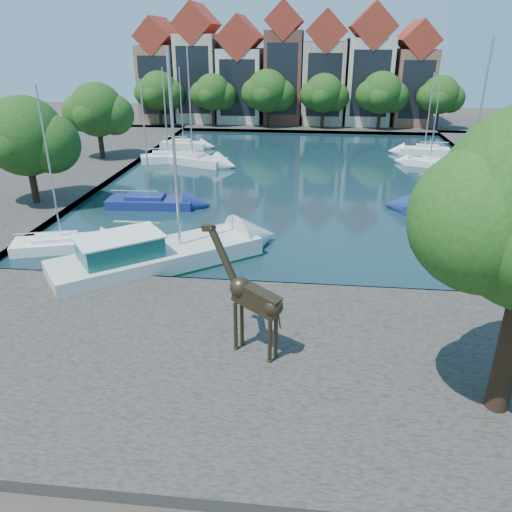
{
  "coord_description": "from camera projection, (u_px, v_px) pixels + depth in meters",
  "views": [
    {
      "loc": [
        0.55,
        -23.96,
        12.54
      ],
      "look_at": [
        -1.87,
        -2.0,
        2.83
      ],
      "focal_mm": 35.0,
      "sensor_mm": 36.0,
      "label": 1
    }
  ],
  "objects": [
    {
      "name": "ground",
      "position": [
        294.0,
        291.0,
        26.91
      ],
      "size": [
        160.0,
        160.0,
        0.0
      ],
      "primitive_type": "plane",
      "color": "#38332B",
      "rests_on": "ground"
    },
    {
      "name": "water_basin",
      "position": [
        304.0,
        177.0,
        48.73
      ],
      "size": [
        38.0,
        50.0,
        0.08
      ],
      "primitive_type": "cube",
      "color": "black",
      "rests_on": "ground"
    },
    {
      "name": "near_quay",
      "position": [
        288.0,
        364.0,
        20.44
      ],
      "size": [
        50.0,
        14.0,
        0.5
      ],
      "primitive_type": "cube",
      "color": "#48443E",
      "rests_on": "ground"
    },
    {
      "name": "far_quay",
      "position": [
        308.0,
        123.0,
        77.77
      ],
      "size": [
        60.0,
        16.0,
        0.5
      ],
      "primitive_type": "cube",
      "color": "#48443E",
      "rests_on": "ground"
    },
    {
      "name": "left_quay",
      "position": [
        60.0,
        168.0,
        51.15
      ],
      "size": [
        14.0,
        52.0,
        0.5
      ],
      "primitive_type": "cube",
      "color": "#48443E",
      "rests_on": "ground"
    },
    {
      "name": "townhouse_west_end",
      "position": [
        161.0,
        74.0,
        77.2
      ],
      "size": [
        5.44,
        9.18,
        14.93
      ],
      "color": "#906D4E",
      "rests_on": "far_quay"
    },
    {
      "name": "townhouse_west_mid",
      "position": [
        199.0,
        68.0,
        76.25
      ],
      "size": [
        5.94,
        9.18,
        16.79
      ],
      "color": "beige",
      "rests_on": "far_quay"
    },
    {
      "name": "townhouse_west_inner",
      "position": [
        241.0,
        74.0,
        75.95
      ],
      "size": [
        6.43,
        9.18,
        15.15
      ],
      "color": "silver",
      "rests_on": "far_quay"
    },
    {
      "name": "townhouse_center",
      "position": [
        284.0,
        68.0,
        74.89
      ],
      "size": [
        5.44,
        9.18,
        16.93
      ],
      "color": "brown",
      "rests_on": "far_quay"
    },
    {
      "name": "townhouse_east_inner",
      "position": [
        324.0,
        72.0,
        74.55
      ],
      "size": [
        5.94,
        9.18,
        15.79
      ],
      "color": "tan",
      "rests_on": "far_quay"
    },
    {
      "name": "townhouse_east_mid",
      "position": [
        368.0,
        70.0,
        73.75
      ],
      "size": [
        6.43,
        9.18,
        16.65
      ],
      "color": "beige",
      "rests_on": "far_quay"
    },
    {
      "name": "townhouse_east_end",
      "position": [
        413.0,
        77.0,
        73.5
      ],
      "size": [
        5.44,
        9.18,
        14.43
      ],
      "color": "#8B5843",
      "rests_on": "far_quay"
    },
    {
      "name": "far_tree_far_west",
      "position": [
        159.0,
        92.0,
        72.97
      ],
      "size": [
        7.28,
        5.6,
        7.68
      ],
      "color": "#332114",
      "rests_on": "far_quay"
    },
    {
      "name": "far_tree_west",
      "position": [
        213.0,
        93.0,
        72.21
      ],
      "size": [
        6.76,
        5.2,
        7.36
      ],
      "color": "#332114",
      "rests_on": "far_quay"
    },
    {
      "name": "far_tree_mid_west",
      "position": [
        268.0,
        93.0,
        71.32
      ],
      "size": [
        7.8,
        6.0,
        8.0
      ],
      "color": "#332114",
      "rests_on": "far_quay"
    },
    {
      "name": "far_tree_mid_east",
      "position": [
        324.0,
        94.0,
        70.58
      ],
      "size": [
        7.02,
        5.4,
        7.52
      ],
      "color": "#332114",
      "rests_on": "far_quay"
    },
    {
      "name": "far_tree_east",
      "position": [
        382.0,
        94.0,
        69.74
      ],
      "size": [
        7.54,
        5.8,
        7.84
      ],
      "color": "#332114",
      "rests_on": "far_quay"
    },
    {
      "name": "far_tree_far_east",
      "position": [
        441.0,
        96.0,
        69.0
      ],
      "size": [
        6.76,
        5.2,
        7.36
      ],
      "color": "#332114",
      "rests_on": "far_quay"
    },
    {
      "name": "side_tree_left_near",
      "position": [
        27.0,
        139.0,
        37.71
      ],
      "size": [
        7.8,
        6.0,
        8.2
      ],
      "color": "#332114",
      "rests_on": "left_quay"
    },
    {
      "name": "side_tree_left_far",
      "position": [
        98.0,
        112.0,
        52.41
      ],
      "size": [
        7.28,
        5.6,
        7.88
      ],
      "color": "#332114",
      "rests_on": "left_quay"
    },
    {
      "name": "giraffe_statue",
      "position": [
        250.0,
        296.0,
        19.87
      ],
      "size": [
        3.43,
        1.98,
        5.24
      ],
      "color": "#332919",
      "rests_on": "near_quay"
    },
    {
      "name": "motorsailer",
      "position": [
        151.0,
        254.0,
        28.94
      ],
      "size": [
        11.83,
        10.34,
        12.09
      ],
      "color": "beige",
      "rests_on": "water_basin"
    },
    {
      "name": "sailboat_left_a",
      "position": [
        62.0,
        242.0,
        31.82
      ],
      "size": [
        6.36,
        3.8,
        10.04
      ],
      "color": "white",
      "rests_on": "water_basin"
    },
    {
      "name": "sailboat_left_b",
      "position": [
        151.0,
        200.0,
        39.79
      ],
      "size": [
        6.93,
        2.75,
        9.71
      ],
      "color": "navy",
      "rests_on": "water_basin"
    },
    {
      "name": "sailboat_left_c",
      "position": [
        193.0,
        158.0,
        53.34
      ],
      "size": [
        7.76,
        4.99,
        11.72
      ],
      "color": "silver",
      "rests_on": "water_basin"
    },
    {
      "name": "sailboat_left_d",
      "position": [
        168.0,
        156.0,
        54.22
      ],
      "size": [
        6.23,
        3.91,
        9.66
      ],
      "color": "white",
      "rests_on": "water_basin"
    },
    {
      "name": "sailboat_left_e",
      "position": [
        183.0,
        143.0,
        60.97
      ],
      "size": [
        5.51,
        2.05,
        9.35
      ],
      "color": "silver",
      "rests_on": "water_basin"
    },
    {
      "name": "sailboat_right_b",
      "position": [
        463.0,
        212.0,
        37.02
      ],
      "size": [
        8.71,
        5.86,
        12.59
      ],
      "color": "navy",
      "rests_on": "water_basin"
    },
    {
      "name": "sailboat_right_c",
      "position": [
        429.0,
        161.0,
        52.37
      ],
      "size": [
        5.47,
        3.63,
        8.52
      ],
      "color": "white",
      "rests_on": "water_basin"
    },
    {
      "name": "sailboat_right_d",
      "position": [
        424.0,
        149.0,
        57.64
      ],
      "size": [
        5.72,
        2.26,
        8.98
      ],
      "color": "white",
      "rests_on": "water_basin"
    }
  ]
}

